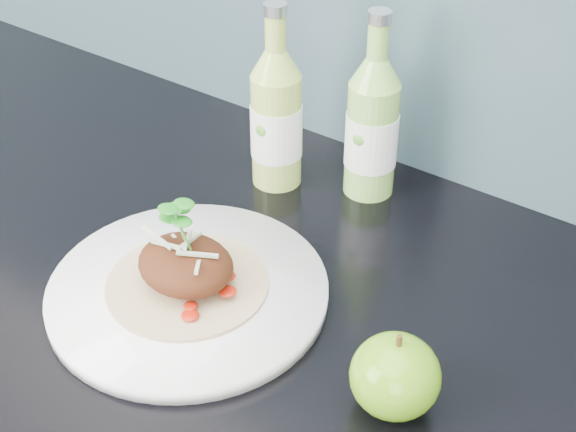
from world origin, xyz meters
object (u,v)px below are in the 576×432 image
dinner_plate (188,291)px  cider_bottle_right (372,127)px  cider_bottle_left (276,119)px  green_apple (395,376)px

dinner_plate → cider_bottle_right: 0.29m
dinner_plate → cider_bottle_right: bearing=80.6°
dinner_plate → cider_bottle_right: size_ratio=1.40×
cider_bottle_left → cider_bottle_right: 0.11m
green_apple → cider_bottle_right: bearing=124.8°
green_apple → cider_bottle_left: (-0.29, 0.23, 0.05)m
dinner_plate → green_apple: (0.24, -0.00, 0.03)m
cider_bottle_right → dinner_plate: bearing=-81.3°
green_apple → cider_bottle_left: 0.37m
cider_bottle_left → green_apple: bearing=-34.0°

